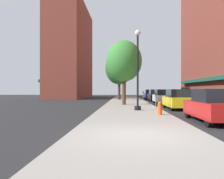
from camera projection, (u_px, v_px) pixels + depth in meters
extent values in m
plane|color=#232326|center=(163.00, 104.00, 25.24)|extent=(90.00, 90.00, 0.00)
cube|color=gray|center=(128.00, 103.00, 26.44)|extent=(4.80, 50.00, 0.12)
cube|color=#144C38|center=(218.00, 78.00, 28.83)|extent=(0.90, 34.00, 0.50)
cube|color=brown|center=(71.00, 52.00, 45.00)|extent=(6.00, 18.00, 18.36)
cube|color=#144C38|center=(55.00, 82.00, 45.17)|extent=(0.90, 15.30, 0.50)
cylinder|color=black|center=(138.00, 108.00, 16.47)|extent=(0.48, 0.48, 0.30)
cylinder|color=black|center=(138.00, 71.00, 16.47)|extent=(0.14, 0.14, 5.20)
sphere|color=silver|center=(138.00, 33.00, 16.48)|extent=(0.44, 0.44, 0.44)
cylinder|color=#E05614|center=(160.00, 110.00, 13.46)|extent=(0.26, 0.26, 0.62)
sphere|color=#E05614|center=(160.00, 104.00, 13.46)|extent=(0.24, 0.24, 0.24)
cylinder|color=#E05614|center=(162.00, 108.00, 13.45)|extent=(0.12, 0.10, 0.10)
cylinder|color=slate|center=(156.00, 102.00, 17.57)|extent=(0.06, 0.06, 1.05)
cube|color=#33383D|center=(156.00, 94.00, 17.57)|extent=(0.14, 0.09, 0.26)
cylinder|color=slate|center=(143.00, 97.00, 29.13)|extent=(0.06, 0.06, 1.05)
cube|color=#33383D|center=(143.00, 92.00, 29.13)|extent=(0.14, 0.09, 0.26)
cylinder|color=#4C3823|center=(124.00, 89.00, 22.66)|extent=(0.40, 0.40, 3.05)
ellipsoid|color=#387F33|center=(124.00, 61.00, 22.67)|extent=(3.61, 3.61, 4.15)
cylinder|color=#422D1E|center=(119.00, 89.00, 34.44)|extent=(0.40, 0.40, 3.16)
ellipsoid|color=#235B23|center=(119.00, 69.00, 34.44)|extent=(4.24, 4.24, 4.88)
cylinder|color=black|center=(188.00, 112.00, 12.90)|extent=(0.22, 0.64, 0.64)
cylinder|color=black|center=(216.00, 112.00, 12.81)|extent=(0.22, 0.64, 0.64)
cylinder|color=black|center=(209.00, 120.00, 9.70)|extent=(0.22, 0.64, 0.64)
cube|color=red|center=(213.00, 109.00, 11.26)|extent=(1.80, 4.30, 0.76)
cube|color=black|center=(214.00, 95.00, 11.11)|extent=(1.56, 2.20, 0.64)
cylinder|color=black|center=(165.00, 104.00, 20.24)|extent=(0.22, 0.64, 0.64)
cylinder|color=black|center=(182.00, 104.00, 20.16)|extent=(0.22, 0.64, 0.64)
cylinder|color=black|center=(172.00, 107.00, 17.05)|extent=(0.22, 0.64, 0.64)
cylinder|color=black|center=(193.00, 107.00, 16.97)|extent=(0.22, 0.64, 0.64)
cube|color=gold|center=(178.00, 102.00, 18.61)|extent=(1.80, 4.30, 0.76)
cube|color=black|center=(178.00, 93.00, 18.46)|extent=(1.56, 2.20, 0.64)
cylinder|color=black|center=(154.00, 100.00, 27.41)|extent=(0.22, 0.64, 0.64)
cylinder|color=black|center=(167.00, 100.00, 27.33)|extent=(0.22, 0.64, 0.64)
cylinder|color=black|center=(158.00, 102.00, 24.22)|extent=(0.22, 0.64, 0.64)
cylinder|color=black|center=(172.00, 102.00, 24.14)|extent=(0.22, 0.64, 0.64)
cube|color=silver|center=(163.00, 98.00, 25.77)|extent=(1.80, 4.30, 0.76)
cube|color=black|center=(163.00, 92.00, 25.62)|extent=(1.56, 2.20, 0.64)
cylinder|color=black|center=(148.00, 98.00, 33.47)|extent=(0.22, 0.64, 0.64)
cylinder|color=black|center=(159.00, 98.00, 33.38)|extent=(0.22, 0.64, 0.64)
cylinder|color=black|center=(151.00, 99.00, 30.27)|extent=(0.22, 0.64, 0.64)
cylinder|color=black|center=(163.00, 99.00, 30.19)|extent=(0.22, 0.64, 0.64)
cube|color=black|center=(155.00, 97.00, 31.83)|extent=(1.80, 4.30, 0.76)
cube|color=black|center=(155.00, 92.00, 31.68)|extent=(1.56, 2.20, 0.64)
cylinder|color=black|center=(144.00, 97.00, 39.82)|extent=(0.22, 0.64, 0.64)
cylinder|color=black|center=(153.00, 97.00, 39.74)|extent=(0.22, 0.64, 0.64)
cylinder|color=black|center=(146.00, 98.00, 36.63)|extent=(0.22, 0.64, 0.64)
cylinder|color=black|center=(156.00, 98.00, 36.55)|extent=(0.22, 0.64, 0.64)
cube|color=#1E389E|center=(150.00, 95.00, 38.19)|extent=(1.80, 4.30, 0.76)
cube|color=black|center=(150.00, 91.00, 38.04)|extent=(1.56, 2.20, 0.64)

